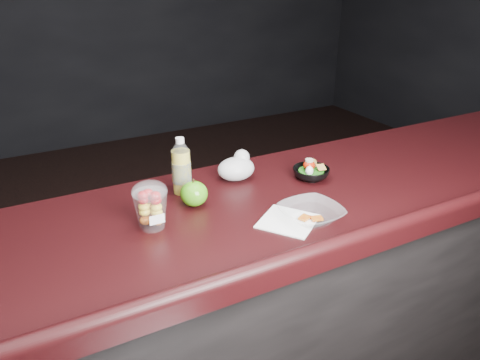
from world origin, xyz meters
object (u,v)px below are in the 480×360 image
object	(u,v)px
snack_bowl	(311,172)
takeout_bowl	(311,214)
fruit_cup	(151,205)
green_apple	(194,194)
lemonade_bottle	(181,170)

from	to	relation	value
snack_bowl	takeout_bowl	world-z (taller)	snack_bowl
fruit_cup	snack_bowl	distance (m)	0.63
green_apple	snack_bowl	distance (m)	0.46
fruit_cup	takeout_bowl	size ratio (longest dim) A/B	0.78
fruit_cup	green_apple	size ratio (longest dim) A/B	1.59
green_apple	takeout_bowl	size ratio (longest dim) A/B	0.49
lemonade_bottle	takeout_bowl	distance (m)	0.47
green_apple	takeout_bowl	bearing A→B (deg)	-43.85
green_apple	snack_bowl	world-z (taller)	green_apple
snack_bowl	fruit_cup	bearing A→B (deg)	-174.31
green_apple	takeout_bowl	distance (m)	0.38
fruit_cup	takeout_bowl	bearing A→B (deg)	-23.54
lemonade_bottle	green_apple	distance (m)	0.12
takeout_bowl	green_apple	bearing A→B (deg)	136.15
lemonade_bottle	fruit_cup	xyz separation A→B (m)	(-0.17, -0.18, -0.01)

